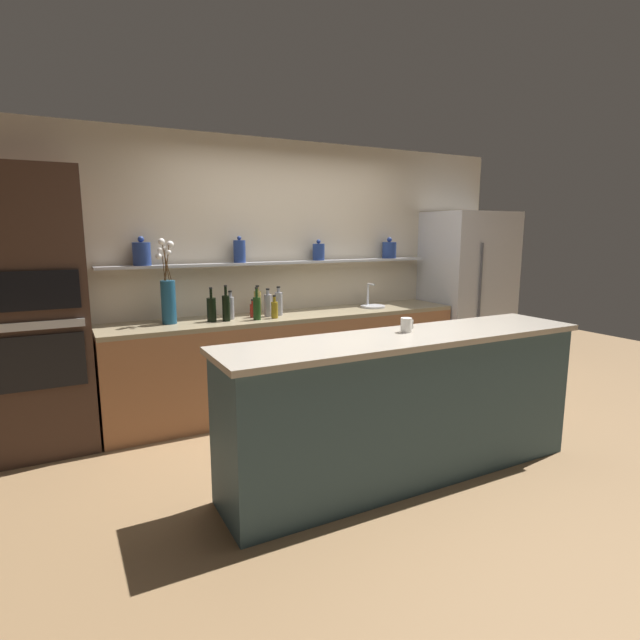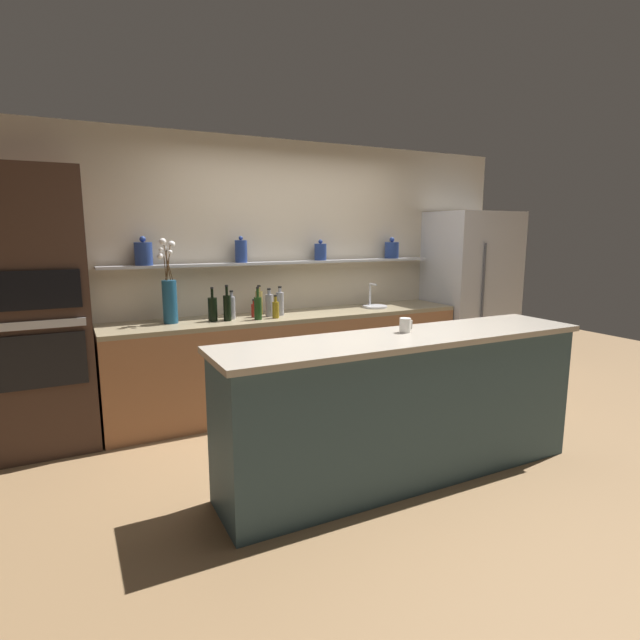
# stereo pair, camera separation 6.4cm
# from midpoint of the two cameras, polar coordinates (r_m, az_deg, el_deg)

# --- Properties ---
(ground_plane) EXTENTS (12.00, 12.00, 0.00)m
(ground_plane) POSITION_cam_midpoint_polar(r_m,az_deg,el_deg) (4.11, 6.01, -14.57)
(ground_plane) COLOR olive
(back_wall_unit) EXTENTS (5.20, 0.28, 2.60)m
(back_wall_unit) POSITION_cam_midpoint_polar(r_m,az_deg,el_deg) (5.16, -3.45, 5.54)
(back_wall_unit) COLOR beige
(back_wall_unit) RESTS_ON ground_plane
(back_counter_unit) EXTENTS (3.51, 0.62, 0.92)m
(back_counter_unit) POSITION_cam_midpoint_polar(r_m,az_deg,el_deg) (4.94, -2.79, -4.60)
(back_counter_unit) COLOR #99603D
(back_counter_unit) RESTS_ON ground_plane
(island_counter) EXTENTS (2.70, 0.61, 1.02)m
(island_counter) POSITION_cam_midpoint_polar(r_m,az_deg,el_deg) (3.57, 10.25, -9.70)
(island_counter) COLOR #334C56
(island_counter) RESTS_ON ground_plane
(refrigerator) EXTENTS (0.93, 0.73, 1.93)m
(refrigerator) POSITION_cam_midpoint_polar(r_m,az_deg,el_deg) (6.07, 17.05, 2.57)
(refrigerator) COLOR #B7B7BC
(refrigerator) RESTS_ON ground_plane
(oven_tower) EXTENTS (0.72, 0.64, 2.19)m
(oven_tower) POSITION_cam_midpoint_polar(r_m,az_deg,el_deg) (4.41, -29.07, 0.74)
(oven_tower) COLOR #3D281E
(oven_tower) RESTS_ON ground_plane
(flower_vase) EXTENTS (0.16, 0.14, 0.74)m
(flower_vase) POSITION_cam_midpoint_polar(r_m,az_deg,el_deg) (4.51, -16.44, 2.69)
(flower_vase) COLOR navy
(flower_vase) RESTS_ON back_counter_unit
(sink_fixture) EXTENTS (0.26, 0.26, 0.25)m
(sink_fixture) POSITION_cam_midpoint_polar(r_m,az_deg,el_deg) (5.30, 6.57, 1.73)
(sink_fixture) COLOR #B7B7BC
(sink_fixture) RESTS_ON back_counter_unit
(bottle_wine_0) EXTENTS (0.08, 0.08, 0.31)m
(bottle_wine_0) POSITION_cam_midpoint_polar(r_m,az_deg,el_deg) (4.54, -11.77, 1.27)
(bottle_wine_0) COLOR black
(bottle_wine_0) RESTS_ON back_counter_unit
(bottle_spirit_1) EXTENTS (0.07, 0.07, 0.28)m
(bottle_spirit_1) POSITION_cam_midpoint_polar(r_m,az_deg,el_deg) (4.84, -6.59, 2.04)
(bottle_spirit_1) COLOR tan
(bottle_spirit_1) RESTS_ON back_counter_unit
(bottle_wine_2) EXTENTS (0.07, 0.07, 0.30)m
(bottle_wine_2) POSITION_cam_midpoint_polar(r_m,az_deg,el_deg) (4.55, -6.71, 1.42)
(bottle_wine_2) COLOR #193814
(bottle_wine_2) RESTS_ON back_counter_unit
(bottle_spirit_3) EXTENTS (0.06, 0.06, 0.26)m
(bottle_spirit_3) POSITION_cam_midpoint_polar(r_m,az_deg,el_deg) (4.62, -9.66, 1.47)
(bottle_spirit_3) COLOR gray
(bottle_spirit_3) RESTS_ON back_counter_unit
(bottle_oil_4) EXTENTS (0.06, 0.06, 0.22)m
(bottle_oil_4) POSITION_cam_midpoint_polar(r_m,az_deg,el_deg) (4.62, -4.69, 1.25)
(bottle_oil_4) COLOR olive
(bottle_oil_4) RESTS_ON back_counter_unit
(bottle_spirit_5) EXTENTS (0.07, 0.07, 0.27)m
(bottle_spirit_5) POSITION_cam_midpoint_polar(r_m,az_deg,el_deg) (4.72, -5.43, 1.75)
(bottle_spirit_5) COLOR gray
(bottle_spirit_5) RESTS_ON back_counter_unit
(bottle_wine_6) EXTENTS (0.07, 0.07, 0.32)m
(bottle_wine_6) POSITION_cam_midpoint_polar(r_m,az_deg,el_deg) (4.53, -10.16, 1.44)
(bottle_wine_6) COLOR black
(bottle_wine_6) RESTS_ON back_counter_unit
(bottle_sauce_7) EXTENTS (0.06, 0.06, 0.17)m
(bottle_sauce_7) POSITION_cam_midpoint_polar(r_m,az_deg,el_deg) (4.69, -7.14, 1.16)
(bottle_sauce_7) COLOR maroon
(bottle_sauce_7) RESTS_ON back_counter_unit
(bottle_spirit_8) EXTENTS (0.07, 0.07, 0.28)m
(bottle_spirit_8) POSITION_cam_midpoint_polar(r_m,az_deg,el_deg) (4.78, -4.21, 1.93)
(bottle_spirit_8) COLOR gray
(bottle_spirit_8) RESTS_ON back_counter_unit
(coffee_mug) EXTENTS (0.10, 0.08, 0.10)m
(coffee_mug) POSITION_cam_midpoint_polar(r_m,az_deg,el_deg) (3.51, 10.23, -0.60)
(coffee_mug) COLOR silver
(coffee_mug) RESTS_ON island_counter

